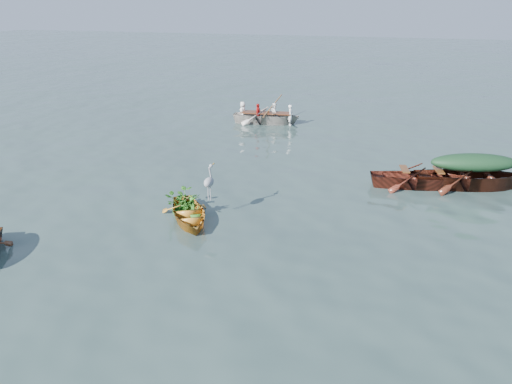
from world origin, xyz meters
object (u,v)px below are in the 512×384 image
(open_wooden_boat, at_px, (419,187))
(heron, at_px, (209,187))
(rowed_boat, at_px, (266,124))
(green_tarp_boat, at_px, (470,188))
(yellow_dinghy, at_px, (189,221))

(open_wooden_boat, bearing_deg, heron, 115.65)
(open_wooden_boat, relative_size, heron, 4.35)
(open_wooden_boat, xyz_separation_m, rowed_boat, (-6.71, 6.32, 0.00))
(heron, bearing_deg, green_tarp_boat, -0.90)
(green_tarp_boat, bearing_deg, rowed_boat, 38.00)
(open_wooden_boat, xyz_separation_m, heron, (-4.99, -3.97, 0.81))
(yellow_dinghy, height_order, rowed_boat, rowed_boat)
(open_wooden_boat, relative_size, rowed_boat, 0.97)
(heron, bearing_deg, open_wooden_boat, 3.29)
(yellow_dinghy, distance_m, heron, 0.98)
(open_wooden_boat, distance_m, rowed_boat, 9.22)
(yellow_dinghy, relative_size, rowed_boat, 0.66)
(heron, bearing_deg, rowed_boat, 64.27)
(green_tarp_boat, xyz_separation_m, heron, (-6.41, -4.37, 0.81))
(rowed_boat, height_order, heron, heron)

